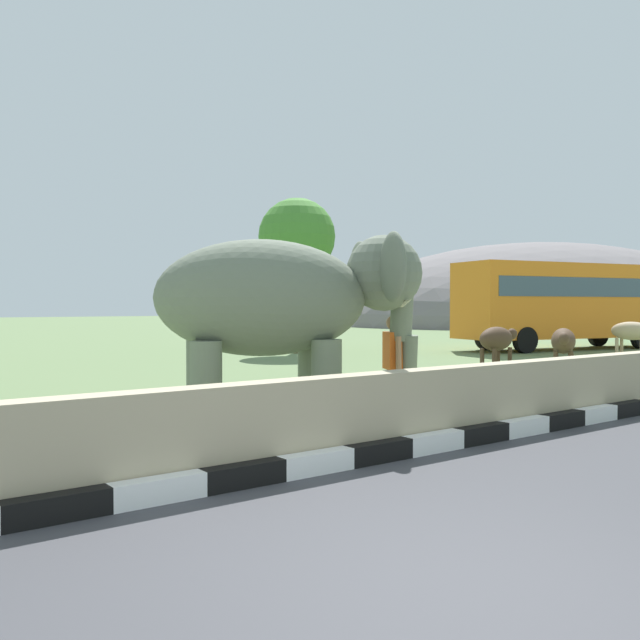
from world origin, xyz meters
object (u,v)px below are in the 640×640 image
person_handler (393,362)px  cow_far (633,332)px  cow_near (497,340)px  bus_orange (565,299)px  cow_mid (563,342)px  elephant (287,301)px

person_handler → cow_far: size_ratio=0.87×
cow_near → cow_far: same height
person_handler → bus_orange: bus_orange is taller
person_handler → cow_near: 8.99m
person_handler → cow_near: bearing=28.4°
person_handler → cow_mid: person_handler is taller
elephant → bus_orange: bus_orange is taller
elephant → cow_far: (18.10, 4.49, -1.01)m
bus_orange → cow_mid: (-9.52, -6.19, -1.21)m
bus_orange → cow_mid: bearing=-147.0°
cow_mid → cow_far: 8.58m
bus_orange → elephant: bearing=-157.3°
person_handler → cow_near: (7.91, 4.27, -0.06)m
cow_mid → cow_near: bearing=101.7°
person_handler → cow_far: 17.22m
bus_orange → cow_mid: size_ratio=5.56×
person_handler → cow_far: person_handler is taller
cow_near → elephant: bearing=-158.6°
bus_orange → cow_far: size_ratio=5.26×
bus_orange → person_handler: bearing=-154.1°
cow_mid → cow_far: size_ratio=0.95×
elephant → person_handler: elephant is taller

